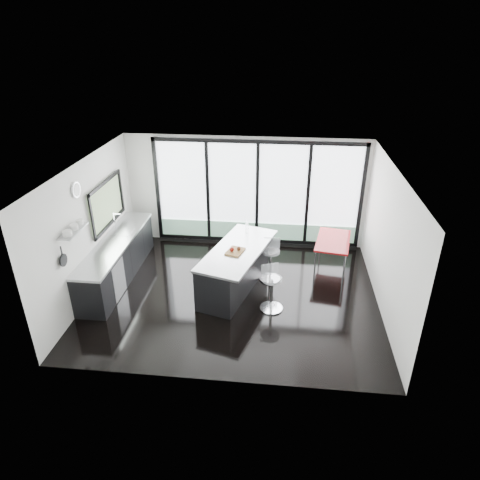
# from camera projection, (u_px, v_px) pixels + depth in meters

# --- Properties ---
(floor) EXTENTS (6.00, 5.00, 0.00)m
(floor) POSITION_uv_depth(u_px,v_px,m) (234.00, 294.00, 9.13)
(floor) COLOR black
(floor) RESTS_ON ground
(ceiling) EXTENTS (6.00, 5.00, 0.00)m
(ceiling) POSITION_uv_depth(u_px,v_px,m) (233.00, 167.00, 7.88)
(ceiling) COLOR white
(ceiling) RESTS_ON wall_back
(wall_back) EXTENTS (6.00, 0.09, 2.80)m
(wall_back) POSITION_uv_depth(u_px,v_px,m) (256.00, 198.00, 10.73)
(wall_back) COLOR silver
(wall_back) RESTS_ON ground
(wall_front) EXTENTS (6.00, 0.00, 2.80)m
(wall_front) POSITION_uv_depth(u_px,v_px,m) (213.00, 309.00, 6.29)
(wall_front) COLOR silver
(wall_front) RESTS_ON ground
(wall_left) EXTENTS (0.26, 5.00, 2.80)m
(wall_left) POSITION_uv_depth(u_px,v_px,m) (94.00, 216.00, 8.96)
(wall_left) COLOR silver
(wall_left) RESTS_ON ground
(wall_right) EXTENTS (0.00, 5.00, 2.80)m
(wall_right) POSITION_uv_depth(u_px,v_px,m) (388.00, 243.00, 8.22)
(wall_right) COLOR silver
(wall_right) RESTS_ON ground
(counter_cabinets) EXTENTS (0.69, 3.24, 1.36)m
(counter_cabinets) POSITION_uv_depth(u_px,v_px,m) (117.00, 259.00, 9.54)
(counter_cabinets) COLOR black
(counter_cabinets) RESTS_ON floor
(island) EXTENTS (1.59, 2.53, 1.25)m
(island) POSITION_uv_depth(u_px,v_px,m) (235.00, 267.00, 9.18)
(island) COLOR black
(island) RESTS_ON floor
(bar_stool_near) EXTENTS (0.60, 0.60, 0.74)m
(bar_stool_near) POSITION_uv_depth(u_px,v_px,m) (272.00, 293.00, 8.50)
(bar_stool_near) COLOR silver
(bar_stool_near) RESTS_ON floor
(bar_stool_far) EXTENTS (0.51, 0.51, 0.75)m
(bar_stool_far) POSITION_uv_depth(u_px,v_px,m) (270.00, 265.00, 9.51)
(bar_stool_far) COLOR silver
(bar_stool_far) RESTS_ON floor
(red_table) EXTENTS (0.95, 1.40, 0.69)m
(red_table) POSITION_uv_depth(u_px,v_px,m) (332.00, 253.00, 10.06)
(red_table) COLOR maroon
(red_table) RESTS_ON floor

